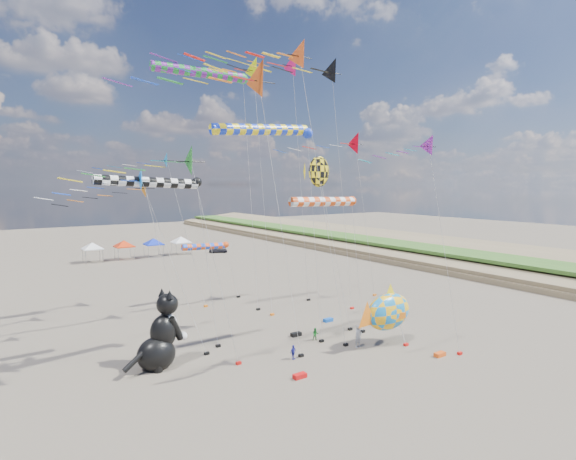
% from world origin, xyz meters
% --- Properties ---
extents(ground, '(260.00, 260.00, 0.00)m').
position_xyz_m(ground, '(0.00, 0.00, 0.00)').
color(ground, brown).
rests_on(ground, ground).
extents(delta_kite_0, '(9.97, 2.10, 15.20)m').
position_xyz_m(delta_kite_0, '(-9.87, 9.64, 13.83)').
color(delta_kite_0, '#1C851F').
rests_on(delta_kite_0, ground).
extents(delta_kite_1, '(15.18, 2.57, 24.17)m').
position_xyz_m(delta_kite_1, '(5.41, 15.72, 22.57)').
color(delta_kite_1, black).
rests_on(delta_kite_1, ground).
extents(delta_kite_2, '(11.61, 2.21, 22.49)m').
position_xyz_m(delta_kite_2, '(-2.13, 8.14, 21.07)').
color(delta_kite_2, '#EC581D').
rests_on(delta_kite_2, ground).
extents(delta_kite_3, '(10.17, 1.79, 13.95)m').
position_xyz_m(delta_kite_3, '(-12.25, 12.61, 12.68)').
color(delta_kite_3, blue).
rests_on(delta_kite_3, ground).
extents(delta_kite_4, '(9.68, 1.59, 16.12)m').
position_xyz_m(delta_kite_4, '(3.55, 1.96, 14.88)').
color(delta_kite_4, purple).
rests_on(delta_kite_4, ground).
extents(delta_kite_5, '(10.48, 1.68, 15.86)m').
position_xyz_m(delta_kite_5, '(-6.44, 24.88, 14.57)').
color(delta_kite_5, '#1A97D9').
rests_on(delta_kite_5, ground).
extents(delta_kite_6, '(10.31, 2.40, 24.04)m').
position_xyz_m(delta_kite_6, '(-0.77, 18.41, 22.56)').
color(delta_kite_6, '#E1FF07').
rests_on(delta_kite_6, ground).
extents(delta_kite_7, '(8.88, 1.76, 13.31)m').
position_xyz_m(delta_kite_7, '(-10.71, 17.95, 12.04)').
color(delta_kite_7, orange).
rests_on(delta_kite_7, ground).
extents(delta_kite_8, '(12.53, 2.81, 20.85)m').
position_xyz_m(delta_kite_8, '(-5.50, 8.30, 19.22)').
color(delta_kite_8, '#EB5816').
rests_on(delta_kite_8, ground).
extents(delta_kite_9, '(16.15, 2.74, 25.92)m').
position_xyz_m(delta_kite_9, '(4.38, 20.88, 24.25)').
color(delta_kite_9, '#D8135F').
rests_on(delta_kite_9, ground).
extents(delta_kite_10, '(12.05, 2.70, 18.46)m').
position_xyz_m(delta_kite_10, '(13.06, 18.35, 16.86)').
color(delta_kite_10, red).
rests_on(delta_kite_10, ground).
extents(windsock_0, '(6.67, 0.71, 6.47)m').
position_xyz_m(windsock_0, '(-0.78, 26.39, 6.08)').
color(windsock_0, '#E34710').
rests_on(windsock_0, ground).
extents(windsock_1, '(9.68, 0.81, 16.91)m').
position_xyz_m(windsock_1, '(-3.44, 9.89, 16.44)').
color(windsock_1, '#1534D4').
rests_on(windsock_1, ground).
extents(windsock_2, '(10.36, 0.95, 23.08)m').
position_xyz_m(windsock_2, '(-3.24, 20.75, 22.53)').
color(windsock_2, '#1A902D').
rests_on(windsock_2, ground).
extents(windsock_3, '(7.69, 0.77, 11.73)m').
position_xyz_m(windsock_3, '(1.95, 9.75, 11.28)').
color(windsock_3, '#E24510').
rests_on(windsock_3, ground).
extents(windsock_4, '(8.84, 0.73, 13.20)m').
position_xyz_m(windsock_4, '(-10.44, 13.58, 12.77)').
color(windsock_4, black).
rests_on(windsock_4, ground).
extents(angelfish_kite, '(3.74, 3.02, 15.09)m').
position_xyz_m(angelfish_kite, '(3.37, 12.81, 13.66)').
color(angelfish_kite, yellow).
rests_on(angelfish_kite, ground).
extents(cat_inflatable, '(4.43, 3.07, 5.44)m').
position_xyz_m(cat_inflatable, '(-10.74, 12.25, 2.72)').
color(cat_inflatable, black).
rests_on(cat_inflatable, ground).
extents(fish_inflatable, '(5.87, 2.18, 4.93)m').
position_xyz_m(fish_inflatable, '(5.57, 6.48, 2.69)').
color(fish_inflatable, '#137AC2').
rests_on(fish_inflatable, ground).
extents(person_adult, '(0.65, 0.44, 1.75)m').
position_xyz_m(person_adult, '(3.28, 7.37, 0.88)').
color(person_adult, gray).
rests_on(person_adult, ground).
extents(child_green, '(0.63, 0.58, 1.04)m').
position_xyz_m(child_green, '(1.48, 10.47, 0.52)').
color(child_green, '#1A7D27').
rests_on(child_green, ground).
extents(child_blue, '(0.67, 0.42, 1.06)m').
position_xyz_m(child_blue, '(-2.29, 8.26, 0.53)').
color(child_blue, '#24289D').
rests_on(child_blue, ground).
extents(kite_bag_0, '(0.90, 0.44, 0.30)m').
position_xyz_m(kite_bag_0, '(-3.77, 5.38, 0.15)').
color(kite_bag_0, red).
rests_on(kite_bag_0, ground).
extents(kite_bag_1, '(0.90, 0.44, 0.30)m').
position_xyz_m(kite_bag_1, '(6.99, 2.58, 0.15)').
color(kite_bag_1, '#E55013').
rests_on(kite_bag_1, ground).
extents(kite_bag_2, '(0.90, 0.44, 0.30)m').
position_xyz_m(kite_bag_2, '(5.55, 13.81, 0.15)').
color(kite_bag_2, '#124DB5').
rests_on(kite_bag_2, ground).
extents(kite_bag_3, '(0.90, 0.44, 0.30)m').
position_xyz_m(kite_bag_3, '(0.77, 12.23, 0.15)').
color(kite_bag_3, black).
rests_on(kite_bag_3, ground).
extents(tent_row, '(19.20, 4.20, 3.80)m').
position_xyz_m(tent_row, '(1.50, 60.00, 3.15)').
color(tent_row, white).
rests_on(tent_row, ground).
extents(parked_car, '(3.68, 2.70, 1.16)m').
position_xyz_m(parked_car, '(15.44, 58.00, 0.58)').
color(parked_car, '#26262D').
rests_on(parked_car, ground).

